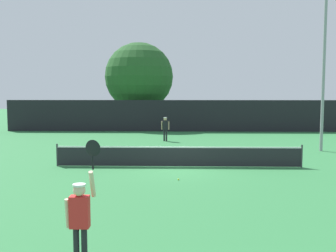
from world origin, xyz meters
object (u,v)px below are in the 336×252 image
parked_car_mid (266,117)px  player_serving (80,213)px  tennis_ball (178,179)px  light_pole (324,60)px  player_receiving (165,127)px  large_tree (139,77)px  parked_car_near (236,117)px

parked_car_mid → player_serving: bearing=-107.7°
tennis_ball → light_pole: size_ratio=0.01×
player_receiving → tennis_ball: player_receiving is taller
large_tree → parked_car_near: bearing=24.0°
player_receiving → parked_car_mid: (10.54, 15.08, -0.27)m
parked_car_mid → player_receiving: bearing=-124.6°
tennis_ball → parked_car_mid: parked_car_mid is taller
player_serving → light_pole: (10.47, 15.89, 4.24)m
player_receiving → tennis_ball: size_ratio=25.08×
tennis_ball → parked_car_near: size_ratio=0.02×
player_receiving → large_tree: large_tree is taller
player_serving → parked_car_mid: 37.16m
tennis_ball → light_pole: light_pole is taller
parked_car_near → large_tree: bearing=-161.4°
parked_car_near → parked_car_mid: size_ratio=1.04×
tennis_ball → parked_car_near: 28.12m
player_serving → parked_car_mid: (11.53, 35.33, -0.38)m
tennis_ball → light_pole: (8.53, 7.98, 5.36)m
light_pole → large_tree: light_pole is taller
tennis_ball → player_receiving: bearing=94.4°
player_serving → large_tree: bearing=93.6°
player_serving → large_tree: 31.07m
player_serving → tennis_ball: bearing=76.3°
parked_car_near → player_serving: bearing=-108.5°
player_receiving → tennis_ball: (0.94, -12.33, -1.02)m
light_pole → parked_car_near: size_ratio=2.21×
player_serving → parked_car_near: 36.26m
light_pole → parked_car_mid: bearing=86.9°
light_pole → parked_car_mid: size_ratio=2.29×
parked_car_near → parked_car_mid: bearing=-5.0°
large_tree → player_receiving: bearing=-74.5°
player_serving → tennis_ball: player_serving is taller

